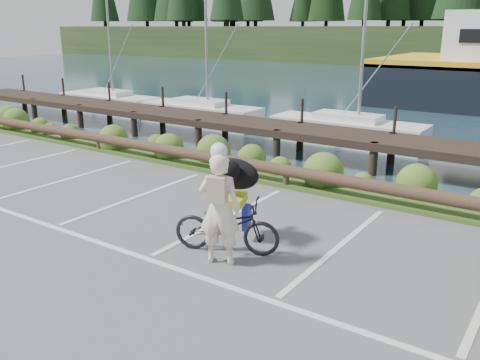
# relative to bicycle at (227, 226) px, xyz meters

# --- Properties ---
(ground) EXTENTS (72.00, 72.00, 0.00)m
(ground) POSITION_rel_bicycle_xyz_m (-1.00, -0.65, -0.51)
(ground) COLOR #535355
(vegetation_strip) EXTENTS (34.00, 1.60, 0.10)m
(vegetation_strip) POSITION_rel_bicycle_xyz_m (-1.00, 4.65, -0.46)
(vegetation_strip) COLOR #3D5B21
(vegetation_strip) RESTS_ON ground
(log_rail) EXTENTS (32.00, 0.30, 0.60)m
(log_rail) POSITION_rel_bicycle_xyz_m (-1.00, 3.95, -0.51)
(log_rail) COLOR #443021
(log_rail) RESTS_ON ground
(bicycle) EXTENTS (2.04, 1.31, 1.01)m
(bicycle) POSITION_rel_bicycle_xyz_m (0.00, 0.00, 0.00)
(bicycle) COLOR black
(bicycle) RESTS_ON ground
(cyclist) EXTENTS (0.84, 0.69, 1.97)m
(cyclist) POSITION_rel_bicycle_xyz_m (0.16, -0.42, 0.48)
(cyclist) COLOR #F2E4CD
(cyclist) RESTS_ON ground
(dog) EXTENTS (0.81, 1.11, 0.58)m
(dog) POSITION_rel_bicycle_xyz_m (-0.22, 0.58, 0.80)
(dog) COLOR black
(dog) RESTS_ON bicycle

